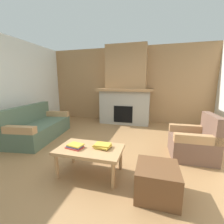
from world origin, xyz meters
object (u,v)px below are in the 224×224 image
armchair (194,142)px  coffee_table (90,151)px  fireplace (125,90)px  ottoman (157,181)px  couch (38,127)px

armchair → coffee_table: size_ratio=0.85×
fireplace → armchair: bearing=-51.9°
armchair → coffee_table: 2.01m
armchair → ottoman: armchair is taller
fireplace → armchair: (1.75, -2.24, -0.87)m
coffee_table → fireplace: bearing=90.6°
ottoman → coffee_table: bearing=167.9°
fireplace → armchair: 2.97m
couch → fireplace: bearing=48.2°
armchair → ottoman: size_ratio=1.63×
fireplace → coffee_table: size_ratio=2.70×
fireplace → ottoman: (1.04, -3.48, -0.96)m
ottoman → armchair: bearing=60.1°
fireplace → couch: bearing=-131.8°
coffee_table → ottoman: bearing=-12.1°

